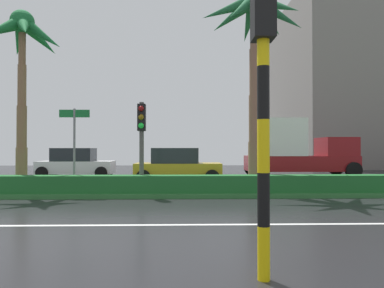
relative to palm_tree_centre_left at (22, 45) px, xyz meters
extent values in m
cube|color=black|center=(0.66, 1.17, -5.74)|extent=(90.00, 42.00, 0.10)
cube|color=#2D6B33|center=(0.66, 0.17, -5.61)|extent=(85.50, 4.00, 0.15)
cube|color=#1E6028|center=(0.66, -1.23, -5.24)|extent=(76.50, 0.70, 0.60)
cylinder|color=brown|center=(0.09, -0.16, -4.75)|extent=(0.41, 0.41, 1.58)
cylinder|color=brown|center=(0.06, -0.09, -3.16)|extent=(0.36, 0.36, 1.58)
cylinder|color=brown|center=(0.03, -0.02, -1.58)|extent=(0.31, 0.31, 1.58)
cylinder|color=brown|center=(0.00, 0.04, 0.00)|extent=(0.26, 0.26, 1.58)
sphere|color=#1A6933|center=(0.00, 0.04, 0.89)|extent=(0.90, 0.90, 0.90)
cone|color=#1A6933|center=(0.75, -0.01, 0.39)|extent=(1.84, 0.68, 1.47)
cone|color=#1A6933|center=(0.39, 0.73, 0.45)|extent=(1.40, 1.88, 1.37)
cone|color=#1A6933|center=(-0.40, 0.70, 0.42)|extent=(1.44, 1.85, 1.43)
cone|color=#1A6933|center=(-0.36, -0.64, 0.42)|extent=(1.35, 1.88, 1.42)
cone|color=#1A6933|center=(0.37, -0.66, 0.46)|extent=(1.37, 1.90, 1.35)
cylinder|color=brown|center=(8.96, -0.04, -4.64)|extent=(0.47, 0.47, 1.80)
cylinder|color=brown|center=(8.96, -0.06, -2.84)|extent=(0.42, 0.42, 1.80)
cylinder|color=brown|center=(8.95, -0.08, -1.04)|extent=(0.36, 0.36, 1.80)
cylinder|color=brown|center=(8.95, -0.10, 0.76)|extent=(0.30, 0.30, 1.80)
sphere|color=#205B35|center=(8.95, -0.10, 1.76)|extent=(0.90, 0.90, 0.90)
cone|color=#205B35|center=(9.87, -0.15, 1.21)|extent=(2.16, 0.67, 1.59)
cone|color=#205B35|center=(9.64, 0.59, 1.31)|extent=(1.94, 1.94, 1.41)
cone|color=#205B35|center=(8.92, 0.84, 1.24)|extent=(0.62, 2.16, 1.54)
cone|color=#205B35|center=(8.22, 0.60, 1.39)|extent=(1.98, 1.94, 1.27)
cone|color=#205B35|center=(7.94, -0.13, 1.39)|extent=(2.23, 0.64, 1.27)
cone|color=#205B35|center=(8.38, -0.78, 1.16)|extent=(1.77, 1.97, 1.66)
cone|color=#205B35|center=(8.95, -1.08, 1.32)|extent=(0.57, 2.19, 1.39)
cone|color=#205B35|center=(9.59, -0.82, 1.28)|extent=(1.87, 1.99, 1.46)
cylinder|color=#4C4C47|center=(4.71, -1.00, -3.94)|extent=(0.16, 0.16, 3.20)
cube|color=black|center=(4.71, -1.00, -2.89)|extent=(0.28, 0.32, 0.96)
sphere|color=maroon|center=(4.71, -1.17, -2.59)|extent=(0.20, 0.20, 0.20)
sphere|color=#7F600F|center=(4.71, -1.17, -2.89)|extent=(0.20, 0.20, 0.20)
sphere|color=#1EEA3F|center=(4.71, -1.17, -3.19)|extent=(0.20, 0.20, 0.20)
cylinder|color=slate|center=(2.23, -0.68, -4.04)|extent=(0.08, 0.08, 3.00)
cube|color=#146B2D|center=(2.23, -0.68, -2.72)|extent=(1.10, 0.03, 0.28)
cylinder|color=yellow|center=(7.23, -9.14, -5.34)|extent=(0.16, 0.16, 0.69)
cylinder|color=black|center=(7.23, -9.14, -4.65)|extent=(0.16, 0.16, 0.69)
cylinder|color=yellow|center=(7.23, -9.14, -3.97)|extent=(0.16, 0.16, 0.69)
cylinder|color=black|center=(7.23, -9.14, -3.28)|extent=(0.16, 0.16, 0.69)
cylinder|color=yellow|center=(7.23, -9.14, -2.59)|extent=(0.16, 0.16, 0.69)
cube|color=black|center=(7.23, -9.14, -2.11)|extent=(0.28, 0.32, 0.96)
sphere|color=yellow|center=(7.23, -8.97, -2.11)|extent=(0.20, 0.20, 0.20)
sphere|color=#0F591E|center=(7.23, -8.97, -2.41)|extent=(0.20, 0.20, 0.20)
cube|color=white|center=(-0.06, 7.24, -5.09)|extent=(4.30, 1.76, 0.72)
cube|color=#1E2328|center=(-0.21, 7.24, -4.35)|extent=(2.30, 1.58, 0.76)
cylinder|color=black|center=(1.59, 8.14, -5.35)|extent=(0.68, 0.22, 0.68)
cylinder|color=black|center=(1.59, 6.34, -5.35)|extent=(0.68, 0.22, 0.68)
cylinder|color=black|center=(-1.71, 8.14, -5.35)|extent=(0.68, 0.22, 0.68)
cylinder|color=black|center=(-1.71, 6.34, -5.35)|extent=(0.68, 0.22, 0.68)
cube|color=#B28C1E|center=(5.95, 4.17, -5.09)|extent=(4.30, 1.76, 0.72)
cube|color=#1E2328|center=(5.80, 4.17, -4.35)|extent=(2.30, 1.58, 0.76)
cylinder|color=black|center=(7.60, 5.07, -5.35)|extent=(0.68, 0.22, 0.68)
cylinder|color=black|center=(7.60, 3.27, -5.35)|extent=(0.68, 0.22, 0.68)
cylinder|color=black|center=(4.30, 5.07, -5.35)|extent=(0.68, 0.22, 0.68)
cylinder|color=black|center=(4.30, 3.27, -5.35)|extent=(0.68, 0.22, 0.68)
cube|color=maroon|center=(13.23, 7.42, -4.88)|extent=(6.40, 2.30, 0.90)
cube|color=maroon|center=(15.43, 7.42, -3.88)|extent=(1.90, 2.21, 1.10)
cube|color=silver|center=(12.18, 7.42, -3.33)|extent=(2.30, 2.35, 2.20)
cylinder|color=black|center=(15.93, 8.59, -5.23)|extent=(0.92, 0.30, 0.92)
cylinder|color=black|center=(15.93, 6.25, -5.23)|extent=(0.92, 0.30, 0.92)
cylinder|color=black|center=(10.53, 8.59, -5.23)|extent=(0.92, 0.30, 0.92)
cylinder|color=black|center=(10.53, 6.25, -5.23)|extent=(0.92, 0.30, 0.92)
cube|color=slate|center=(25.91, 20.84, 2.17)|extent=(19.06, 14.09, 15.71)
camera|label=1|loc=(6.20, -13.67, -4.00)|focal=33.09mm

